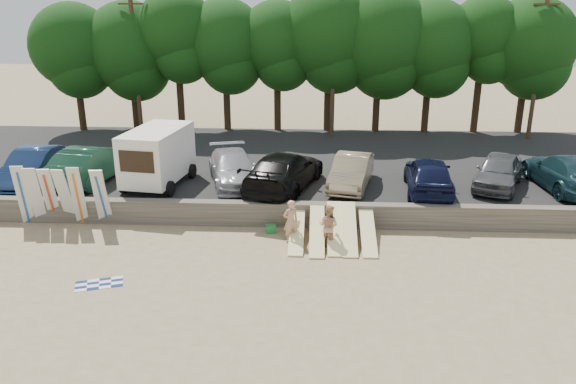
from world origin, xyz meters
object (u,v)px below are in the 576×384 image
at_px(beachgoer_a, 291,221).
at_px(beachgoer_b, 328,226).
at_px(car_1, 91,164).
at_px(cooler, 271,229).
at_px(box_trailer, 158,154).
at_px(car_2, 233,168).
at_px(car_6, 499,171).
at_px(car_4, 351,172).
at_px(car_0, 34,166).
at_px(car_7, 566,172).
at_px(car_3, 284,171).
at_px(car_5, 429,175).

relative_size(beachgoer_a, beachgoer_b, 1.03).
distance_m(car_1, cooler, 9.66).
distance_m(box_trailer, car_2, 3.47).
height_order(car_6, beachgoer_a, car_6).
xyz_separation_m(car_4, car_6, (6.63, 0.35, 0.03)).
relative_size(car_0, car_7, 0.89).
xyz_separation_m(beachgoer_b, cooler, (-2.25, 1.14, -0.66)).
bearing_deg(car_4, car_7, 13.06).
height_order(car_0, car_3, car_3).
distance_m(car_2, car_4, 5.41).
xyz_separation_m(car_2, car_4, (5.40, -0.30, 0.01)).
distance_m(car_5, cooler, 7.54).
distance_m(car_6, beachgoer_a, 10.44).
distance_m(car_0, car_3, 11.58).
xyz_separation_m(car_5, beachgoer_a, (-5.86, -4.05, -0.67)).
bearing_deg(car_3, beachgoer_a, 113.16).
relative_size(box_trailer, cooler, 11.48).
height_order(car_6, cooler, car_6).
distance_m(car_4, beachgoer_b, 5.10).
bearing_deg(car_0, car_2, 1.21).
height_order(car_3, car_7, car_3).
distance_m(car_3, car_7, 12.55).
distance_m(car_6, cooler, 10.89).
bearing_deg(car_1, box_trailer, -176.74).
relative_size(car_0, car_2, 0.98).
bearing_deg(car_5, beachgoer_b, 49.25).
xyz_separation_m(car_0, car_5, (17.94, -0.45, 0.02)).
bearing_deg(car_6, car_3, -151.09).
height_order(box_trailer, cooler, box_trailer).
xyz_separation_m(car_0, car_6, (21.23, 0.50, -0.04)).
relative_size(car_4, cooler, 11.59).
distance_m(car_0, car_6, 21.24).
bearing_deg(car_4, car_3, -160.58).
bearing_deg(car_4, car_6, 14.94).
relative_size(box_trailer, car_7, 0.80).
distance_m(beachgoer_a, cooler, 1.36).
distance_m(car_3, car_6, 9.68).
xyz_separation_m(car_3, car_7, (12.54, 0.59, -0.05)).
bearing_deg(car_7, car_6, -7.47).
height_order(car_5, cooler, car_5).
bearing_deg(car_6, car_7, 21.31).
xyz_separation_m(car_4, car_5, (3.34, -0.60, 0.09)).
relative_size(car_1, cooler, 13.62).
bearing_deg(car_4, car_2, -171.32).
height_order(car_0, cooler, car_0).
bearing_deg(car_3, car_1, 12.67).
bearing_deg(cooler, box_trailer, 133.86).
height_order(car_1, car_7, car_1).
distance_m(car_1, beachgoer_b, 12.10).
bearing_deg(beachgoer_b, box_trailer, -4.74).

